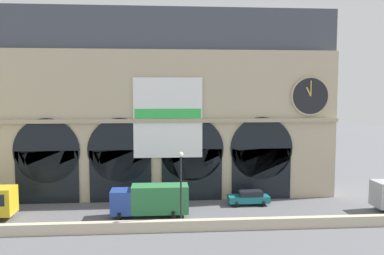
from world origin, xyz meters
The scene contains 6 objects.
ground_plane centered at (0.00, 0.00, 0.00)m, with size 200.00×200.00×0.00m, color slate.
quay_parapet_wall centered at (0.00, -5.07, 0.49)m, with size 90.00×0.70×0.99m, color beige.
station_building centered at (0.03, 7.21, 10.40)m, with size 41.15×4.82×21.55m.
box_truck_center centered at (-0.52, -0.69, 1.70)m, with size 7.50×2.91×3.12m.
car_mideast centered at (9.99, 2.71, 0.80)m, with size 4.40×2.22×1.55m.
street_lamp_quayside centered at (2.25, -4.27, 4.41)m, with size 0.44×0.44×6.90m.
Camera 1 is at (0.42, -39.76, 12.23)m, focal length 37.98 mm.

